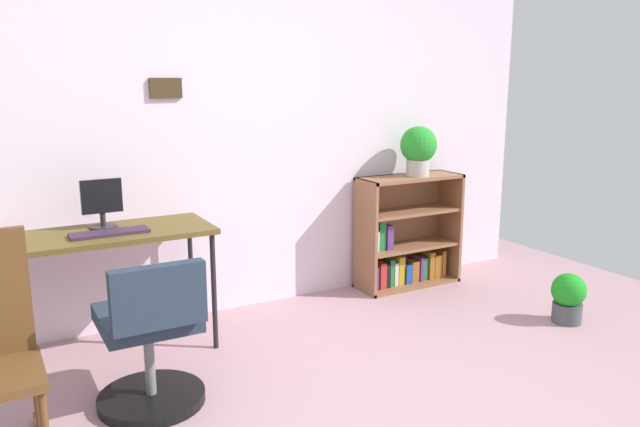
{
  "coord_description": "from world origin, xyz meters",
  "views": [
    {
      "loc": [
        -1.37,
        -1.79,
        1.58
      ],
      "look_at": [
        0.29,
        1.19,
        0.83
      ],
      "focal_mm": 35.23,
      "sensor_mm": 36.0,
      "label": 1
    }
  ],
  "objects_px": {
    "monitor": "(102,204)",
    "office_chair": "(151,344)",
    "desk": "(107,242)",
    "keyboard": "(110,233)",
    "bookshelf_low": "(404,238)",
    "potted_plant_floor": "(568,297)",
    "potted_plant_on_shelf": "(418,148)"
  },
  "relations": [
    {
      "from": "monitor",
      "to": "office_chair",
      "type": "height_order",
      "value": "monitor"
    },
    {
      "from": "desk",
      "to": "keyboard",
      "type": "relative_size",
      "value": 2.79
    },
    {
      "from": "keyboard",
      "to": "bookshelf_low",
      "type": "height_order",
      "value": "bookshelf_low"
    },
    {
      "from": "office_chair",
      "to": "potted_plant_floor",
      "type": "height_order",
      "value": "office_chair"
    },
    {
      "from": "desk",
      "to": "potted_plant_on_shelf",
      "type": "xyz_separation_m",
      "value": [
        2.29,
        0.15,
        0.38
      ]
    },
    {
      "from": "desk",
      "to": "keyboard",
      "type": "xyz_separation_m",
      "value": [
        0.01,
        -0.07,
        0.07
      ]
    },
    {
      "from": "desk",
      "to": "bookshelf_low",
      "type": "relative_size",
      "value": 1.37
    },
    {
      "from": "potted_plant_on_shelf",
      "to": "potted_plant_floor",
      "type": "bearing_deg",
      "value": -70.07
    },
    {
      "from": "bookshelf_low",
      "to": "potted_plant_on_shelf",
      "type": "relative_size",
      "value": 2.29
    },
    {
      "from": "bookshelf_low",
      "to": "monitor",
      "type": "bearing_deg",
      "value": -177.16
    },
    {
      "from": "desk",
      "to": "potted_plant_floor",
      "type": "height_order",
      "value": "desk"
    },
    {
      "from": "bookshelf_low",
      "to": "potted_plant_floor",
      "type": "distance_m",
      "value": 1.26
    },
    {
      "from": "monitor",
      "to": "bookshelf_low",
      "type": "relative_size",
      "value": 0.33
    },
    {
      "from": "bookshelf_low",
      "to": "desk",
      "type": "bearing_deg",
      "value": -174.8
    },
    {
      "from": "monitor",
      "to": "office_chair",
      "type": "xyz_separation_m",
      "value": [
        0.04,
        -0.82,
        -0.54
      ]
    },
    {
      "from": "keyboard",
      "to": "office_chair",
      "type": "height_order",
      "value": "office_chair"
    },
    {
      "from": "bookshelf_low",
      "to": "potted_plant_floor",
      "type": "bearing_deg",
      "value": -67.95
    },
    {
      "from": "keyboard",
      "to": "bookshelf_low",
      "type": "distance_m",
      "value": 2.26
    },
    {
      "from": "monitor",
      "to": "potted_plant_on_shelf",
      "type": "bearing_deg",
      "value": 1.45
    },
    {
      "from": "desk",
      "to": "keyboard",
      "type": "height_order",
      "value": "keyboard"
    },
    {
      "from": "office_chair",
      "to": "keyboard",
      "type": "bearing_deg",
      "value": 93.25
    },
    {
      "from": "office_chair",
      "to": "monitor",
      "type": "bearing_deg",
      "value": 92.58
    },
    {
      "from": "monitor",
      "to": "office_chair",
      "type": "distance_m",
      "value": 0.98
    },
    {
      "from": "monitor",
      "to": "potted_plant_on_shelf",
      "type": "relative_size",
      "value": 0.76
    },
    {
      "from": "potted_plant_floor",
      "to": "bookshelf_low",
      "type": "bearing_deg",
      "value": 112.05
    },
    {
      "from": "monitor",
      "to": "keyboard",
      "type": "relative_size",
      "value": 0.68
    },
    {
      "from": "potted_plant_on_shelf",
      "to": "desk",
      "type": "bearing_deg",
      "value": -176.24
    },
    {
      "from": "bookshelf_low",
      "to": "potted_plant_on_shelf",
      "type": "height_order",
      "value": "potted_plant_on_shelf"
    },
    {
      "from": "monitor",
      "to": "keyboard",
      "type": "height_order",
      "value": "monitor"
    },
    {
      "from": "desk",
      "to": "monitor",
      "type": "relative_size",
      "value": 4.12
    },
    {
      "from": "desk",
      "to": "monitor",
      "type": "distance_m",
      "value": 0.22
    },
    {
      "from": "office_chair",
      "to": "bookshelf_low",
      "type": "xyz_separation_m",
      "value": [
        2.17,
        0.93,
        0.03
      ]
    }
  ]
}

